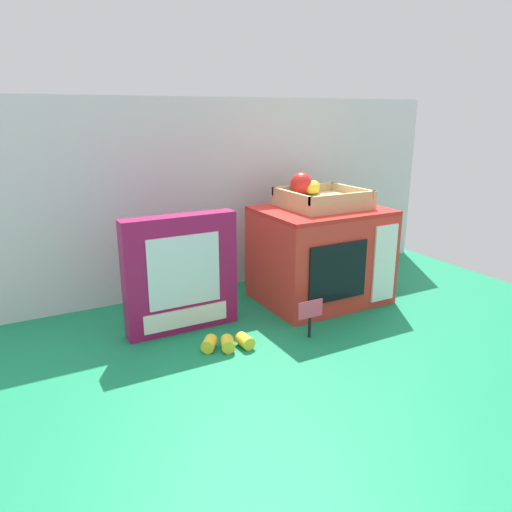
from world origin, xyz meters
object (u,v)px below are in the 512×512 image
Objects in this scene: toy_microwave at (320,255)px; food_groups_crate at (319,197)px; price_sign at (310,313)px; cookie_set_box at (181,274)px; loose_toy_banana at (227,343)px.

food_groups_crate is (0.01, 0.04, 0.17)m from toy_microwave.
toy_microwave is at bearing 49.62° from price_sign.
food_groups_crate is at bearing 5.71° from cookie_set_box.
food_groups_crate is 0.54m from loose_toy_banana.
price_sign is (0.27, -0.20, -0.09)m from cookie_set_box.
loose_toy_banana is (-0.21, 0.04, -0.05)m from price_sign.
food_groups_crate reaches higher than toy_microwave.
price_sign is 0.22m from loose_toy_banana.
food_groups_crate is at bearing 71.68° from toy_microwave.
toy_microwave is 1.18× the size of cookie_set_box.
toy_microwave is 1.58× the size of food_groups_crate.
cookie_set_box reaches higher than price_sign.
toy_microwave is 0.44m from loose_toy_banana.
price_sign is at bearing -127.73° from food_groups_crate.
toy_microwave is 0.44m from cookie_set_box.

